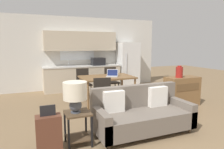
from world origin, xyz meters
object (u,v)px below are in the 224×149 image
object	(u,v)px
dining_table	(107,79)
credenza	(182,91)
side_table	(78,123)
laptop	(112,75)
table_lamp	(75,93)
dining_chair_near_left	(101,94)
vase	(179,72)
dining_chair_far_left	(84,82)
couch	(141,114)
suitcase	(49,135)
refrigerator	(128,64)
dining_chair_far_right	(111,80)

from	to	relation	value
dining_table	credenza	world-z (taller)	credenza
side_table	laptop	xyz separation A→B (m)	(1.46, 2.04, 0.45)
table_lamp	dining_chair_near_left	distance (m)	1.54
credenza	vase	distance (m)	0.57
dining_table	laptop	world-z (taller)	laptop
vase	dining_chair_far_left	world-z (taller)	vase
couch	suitcase	distance (m)	1.73
table_lamp	dining_chair_far_left	world-z (taller)	table_lamp
couch	table_lamp	distance (m)	1.39
suitcase	credenza	bearing A→B (deg)	19.20
vase	laptop	distance (m)	1.83
laptop	table_lamp	bearing A→B (deg)	-96.26
vase	dining_chair_near_left	size ratio (longest dim) A/B	0.35
table_lamp	dining_chair_near_left	world-z (taller)	table_lamp
dining_table	credenza	xyz separation A→B (m)	(1.83, -1.00, -0.31)
couch	suitcase	bearing A→B (deg)	-172.85
credenza	suitcase	bearing A→B (deg)	-160.80
dining_chair_far_left	suitcase	world-z (taller)	dining_chair_far_left
refrigerator	laptop	distance (m)	2.50
couch	laptop	size ratio (longest dim) A/B	4.59
dining_chair_far_left	suitcase	distance (m)	3.37
couch	dining_chair_far_left	world-z (taller)	dining_chair_far_left
side_table	dining_chair_near_left	bearing A→B (deg)	55.33
credenza	vase	size ratio (longest dim) A/B	2.90
refrigerator	dining_chair_far_right	world-z (taller)	refrigerator
vase	dining_chair_far_right	xyz separation A→B (m)	(-1.20, 1.88, -0.44)
dining_chair_near_left	dining_chair_far_right	world-z (taller)	same
credenza	refrigerator	bearing A→B (deg)	93.50
couch	dining_chair_far_right	size ratio (longest dim) A/B	2.02
couch	dining_chair_far_left	size ratio (longest dim) A/B	2.02
vase	laptop	world-z (taller)	vase
dining_table	table_lamp	bearing A→B (deg)	-122.82
dining_chair_near_left	laptop	size ratio (longest dim) A/B	2.28
side_table	refrigerator	bearing A→B (deg)	53.73
dining_chair_far_left	side_table	bearing A→B (deg)	-106.06
dining_table	side_table	bearing A→B (deg)	-122.25
couch	table_lamp	xyz separation A→B (m)	(-1.27, -0.05, 0.55)
couch	suitcase	size ratio (longest dim) A/B	2.36
table_lamp	laptop	size ratio (longest dim) A/B	1.27
dining_table	dining_chair_far_left	bearing A→B (deg)	119.27
dining_chair_far_left	laptop	size ratio (longest dim) A/B	2.28
couch	laptop	bearing A→B (deg)	83.73
dining_chair_far_right	suitcase	size ratio (longest dim) A/B	1.17
credenza	dining_chair_far_left	xyz separation A→B (m)	(-2.30, 1.84, 0.11)
dining_table	dining_chair_far_right	xyz separation A→B (m)	(0.48, 0.85, -0.20)
laptop	dining_chair_near_left	bearing A→B (deg)	-97.02
couch	laptop	world-z (taller)	laptop
dining_chair_far_left	dining_chair_far_right	world-z (taller)	same
credenza	suitcase	xyz separation A→B (m)	(-3.62, -1.26, -0.08)
dining_chair_near_left	laptop	xyz separation A→B (m)	(0.63, 0.83, 0.32)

